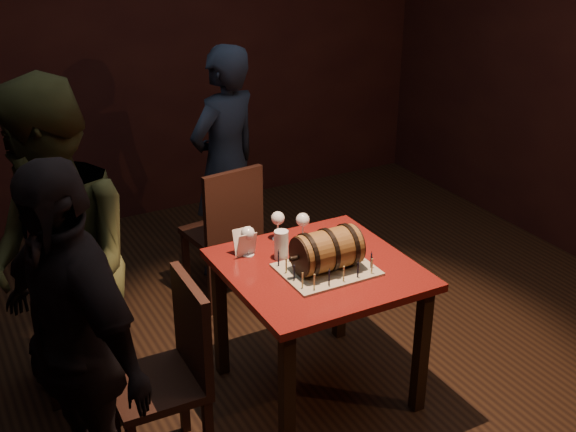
# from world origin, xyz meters

# --- Properties ---
(room_shell) EXTENTS (5.04, 5.04, 2.80)m
(room_shell) POSITION_xyz_m (0.00, 0.00, 1.40)
(room_shell) COLOR black
(room_shell) RESTS_ON ground
(pub_table) EXTENTS (0.90, 0.90, 0.75)m
(pub_table) POSITION_xyz_m (0.05, -0.16, 0.64)
(pub_table) COLOR #4E0E0D
(pub_table) RESTS_ON ground
(cake_board) EXTENTS (0.45, 0.35, 0.01)m
(cake_board) POSITION_xyz_m (0.06, -0.22, 0.76)
(cake_board) COLOR gray
(cake_board) RESTS_ON pub_table
(barrel_cake) EXTENTS (0.37, 0.22, 0.22)m
(barrel_cake) POSITION_xyz_m (0.06, -0.22, 0.86)
(barrel_cake) COLOR brown
(barrel_cake) RESTS_ON cake_board
(birthday_candles) EXTENTS (0.40, 0.30, 0.09)m
(birthday_candles) POSITION_xyz_m (0.07, -0.22, 0.80)
(birthday_candles) COLOR #D6D080
(birthday_candles) RESTS_ON cake_board
(wine_glass_left) EXTENTS (0.07, 0.07, 0.16)m
(wine_glass_left) POSITION_xyz_m (-0.20, 0.11, 0.87)
(wine_glass_left) COLOR silver
(wine_glass_left) RESTS_ON pub_table
(wine_glass_mid) EXTENTS (0.07, 0.07, 0.16)m
(wine_glass_mid) POSITION_xyz_m (0.01, 0.20, 0.87)
(wine_glass_mid) COLOR silver
(wine_glass_mid) RESTS_ON pub_table
(wine_glass_right) EXTENTS (0.07, 0.07, 0.16)m
(wine_glass_right) POSITION_xyz_m (0.12, 0.12, 0.87)
(wine_glass_right) COLOR silver
(wine_glass_right) RESTS_ON pub_table
(pint_of_ale) EXTENTS (0.07, 0.07, 0.15)m
(pint_of_ale) POSITION_xyz_m (-0.07, 0.00, 0.82)
(pint_of_ale) COLOR silver
(pint_of_ale) RESTS_ON pub_table
(menu_card) EXTENTS (0.10, 0.05, 0.13)m
(menu_card) POSITION_xyz_m (-0.21, 0.12, 0.81)
(menu_card) COLOR white
(menu_card) RESTS_ON pub_table
(chair_back) EXTENTS (0.44, 0.44, 0.93)m
(chair_back) POSITION_xyz_m (0.02, 0.91, 0.52)
(chair_back) COLOR black
(chair_back) RESTS_ON ground
(chair_left_rear) EXTENTS (0.43, 0.43, 0.93)m
(chair_left_rear) POSITION_xyz_m (-0.95, 0.49, 0.52)
(chair_left_rear) COLOR black
(chair_left_rear) RESTS_ON ground
(chair_left_front) EXTENTS (0.41, 0.41, 0.93)m
(chair_left_front) POSITION_xyz_m (-0.77, -0.30, 0.52)
(chair_left_front) COLOR black
(chair_left_front) RESTS_ON ground
(person_back) EXTENTS (0.68, 0.57, 1.58)m
(person_back) POSITION_xyz_m (0.19, 1.29, 0.79)
(person_back) COLOR #171F2F
(person_back) RESTS_ON ground
(person_left_rear) EXTENTS (0.75, 0.92, 1.76)m
(person_left_rear) POSITION_xyz_m (-1.13, 0.16, 0.88)
(person_left_rear) COLOR #35391C
(person_left_rear) RESTS_ON ground
(person_left_front) EXTENTS (0.67, 1.02, 1.60)m
(person_left_front) POSITION_xyz_m (-1.20, -0.37, 0.80)
(person_left_front) COLOR black
(person_left_front) RESTS_ON ground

